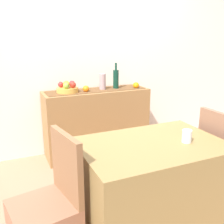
# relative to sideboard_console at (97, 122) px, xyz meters

# --- Properties ---
(ground_plane) EXTENTS (6.40, 6.40, 0.02)m
(ground_plane) POSITION_rel_sideboard_console_xyz_m (-0.04, -0.92, -0.43)
(ground_plane) COLOR #A3765A
(ground_plane) RESTS_ON ground
(room_wall_rear) EXTENTS (6.40, 0.06, 2.70)m
(room_wall_rear) POSITION_rel_sideboard_console_xyz_m (-0.04, 0.26, 0.93)
(room_wall_rear) COLOR silver
(room_wall_rear) RESTS_ON ground
(sideboard_console) EXTENTS (1.33, 0.42, 0.85)m
(sideboard_console) POSITION_rel_sideboard_console_xyz_m (0.00, 0.00, 0.00)
(sideboard_console) COLOR olive
(sideboard_console) RESTS_ON ground
(table_runner) EXTENTS (1.25, 0.32, 0.01)m
(table_runner) POSITION_rel_sideboard_console_xyz_m (0.00, 0.00, 0.43)
(table_runner) COLOR brown
(table_runner) RESTS_ON sideboard_console
(fruit_bowl) EXTENTS (0.26, 0.26, 0.06)m
(fruit_bowl) POSITION_rel_sideboard_console_xyz_m (-0.37, 0.00, 0.46)
(fruit_bowl) COLOR gold
(fruit_bowl) RESTS_ON table_runner
(apple_upper) EXTENTS (0.07, 0.07, 0.07)m
(apple_upper) POSITION_rel_sideboard_console_xyz_m (-0.36, 0.08, 0.52)
(apple_upper) COLOR gold
(apple_upper) RESTS_ON fruit_bowl
(apple_front) EXTENTS (0.07, 0.07, 0.07)m
(apple_front) POSITION_rel_sideboard_console_xyz_m (-0.30, 0.03, 0.52)
(apple_front) COLOR #B9292E
(apple_front) RESTS_ON fruit_bowl
(apple_right) EXTENTS (0.07, 0.07, 0.07)m
(apple_right) POSITION_rel_sideboard_console_xyz_m (-0.31, -0.05, 0.52)
(apple_right) COLOR #A7281D
(apple_right) RESTS_ON fruit_bowl
(apple_rear) EXTENTS (0.07, 0.07, 0.07)m
(apple_rear) POSITION_rel_sideboard_console_xyz_m (-0.38, -0.00, 0.52)
(apple_rear) COLOR gold
(apple_rear) RESTS_ON fruit_bowl
(apple_left) EXTENTS (0.07, 0.07, 0.07)m
(apple_left) POSITION_rel_sideboard_console_xyz_m (-0.40, -0.07, 0.52)
(apple_left) COLOR #87B03C
(apple_left) RESTS_ON fruit_bowl
(apple_center) EXTENTS (0.07, 0.07, 0.07)m
(apple_center) POSITION_rel_sideboard_console_xyz_m (-0.44, 0.04, 0.52)
(apple_center) COLOR red
(apple_center) RESTS_ON fruit_bowl
(wine_bottle) EXTENTS (0.07, 0.07, 0.33)m
(wine_bottle) POSITION_rel_sideboard_console_xyz_m (0.27, -0.00, 0.55)
(wine_bottle) COLOR #0F3528
(wine_bottle) RESTS_ON sideboard_console
(ceramic_vase) EXTENTS (0.08, 0.08, 0.20)m
(ceramic_vase) POSITION_rel_sideboard_console_xyz_m (0.08, 0.00, 0.52)
(ceramic_vase) COLOR #A48D8F
(ceramic_vase) RESTS_ON sideboard_console
(orange_loose_far) EXTENTS (0.08, 0.08, 0.08)m
(orange_loose_far) POSITION_rel_sideboard_console_xyz_m (0.52, -0.09, 0.46)
(orange_loose_far) COLOR orange
(orange_loose_far) RESTS_ON sideboard_console
(orange_loose_near_bowl) EXTENTS (0.08, 0.08, 0.08)m
(orange_loose_near_bowl) POSITION_rel_sideboard_console_xyz_m (-0.15, -0.05, 0.46)
(orange_loose_near_bowl) COLOR orange
(orange_loose_near_bowl) RESTS_ON sideboard_console
(dining_table) EXTENTS (1.06, 0.72, 0.74)m
(dining_table) POSITION_rel_sideboard_console_xyz_m (-0.13, -1.51, -0.05)
(dining_table) COLOR olive
(dining_table) RESTS_ON ground
(coffee_cup) EXTENTS (0.07, 0.07, 0.09)m
(coffee_cup) POSITION_rel_sideboard_console_xyz_m (0.11, -1.60, 0.36)
(coffee_cup) COLOR silver
(coffee_cup) RESTS_ON dining_table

